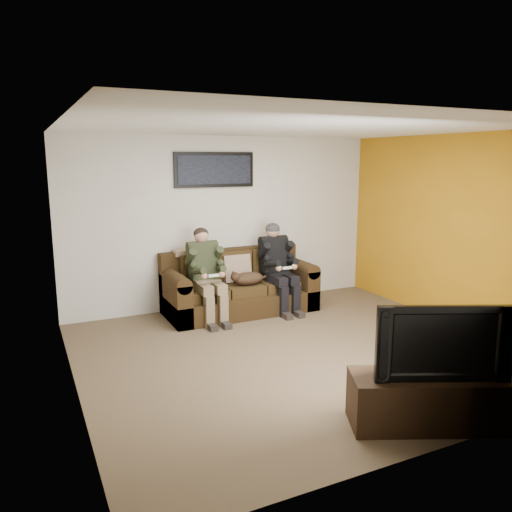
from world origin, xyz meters
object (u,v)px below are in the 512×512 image
person_right (278,262)px  framed_poster (215,170)px  tv_stand (435,400)px  person_left (206,269)px  television (440,339)px  sofa (238,288)px  cat (247,278)px

person_right → framed_poster: bearing=143.4°
tv_stand → framed_poster: bearing=119.9°
person_left → television: size_ratio=1.15×
person_right → tv_stand: size_ratio=0.91×
person_left → person_right: person_right is taller
sofa → tv_stand: bearing=-87.0°
person_right → cat: (-0.52, -0.04, -0.19)m
person_left → framed_poster: (0.37, 0.57, 1.37)m
sofa → person_right: size_ratio=1.70×
sofa → framed_poster: framed_poster is taller
tv_stand → television: bearing=-65.6°
sofa → cat: sofa is taller
person_left → framed_poster: framed_poster is taller
sofa → person_left: bearing=-162.0°
sofa → cat: 0.31m
cat → framed_poster: bearing=111.8°
person_left → television: bearing=-77.9°
framed_poster → person_left: bearing=-123.0°
person_left → cat: person_left is taller
person_left → framed_poster: bearing=57.0°
framed_poster → cat: bearing=-68.2°
sofa → television: (0.20, -3.78, 0.44)m
tv_stand → person_left: bearing=126.5°
sofa → tv_stand: 3.79m
person_left → framed_poster: 1.53m
person_right → tv_stand: 3.65m
person_left → television: 3.68m
framed_poster → sofa: bearing=-62.7°
person_right → cat: bearing=-175.2°
person_right → tv_stand: bearing=-95.9°
person_left → cat: bearing=-4.0°
cat → television: size_ratio=0.58×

